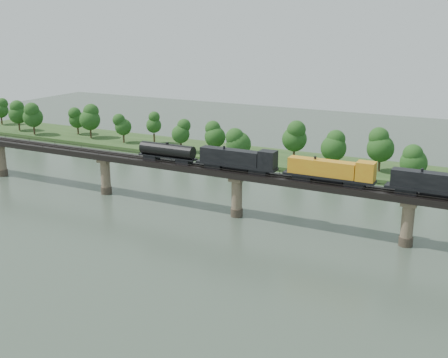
% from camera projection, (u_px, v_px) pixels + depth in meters
% --- Properties ---
extents(ground, '(400.00, 400.00, 0.00)m').
position_uv_depth(ground, '(170.00, 262.00, 111.39)').
color(ground, '#334134').
rests_on(ground, ground).
extents(far_bank, '(300.00, 24.00, 1.60)m').
position_uv_depth(far_bank, '(311.00, 163.00, 183.73)').
color(far_bank, '#27451B').
rests_on(far_bank, ground).
extents(bridge, '(236.00, 30.00, 11.50)m').
position_uv_depth(bridge, '(237.00, 195.00, 135.50)').
color(bridge, '#473A2D').
rests_on(bridge, ground).
extents(bridge_superstructure, '(220.00, 4.90, 0.75)m').
position_uv_depth(bridge_superstructure, '(237.00, 170.00, 133.76)').
color(bridge_superstructure, black).
rests_on(bridge_superstructure, bridge).
extents(far_treeline, '(289.06, 17.54, 13.60)m').
position_uv_depth(far_treeline, '(283.00, 140.00, 181.33)').
color(far_treeline, '#382619').
rests_on(far_treeline, far_bank).
extents(freight_train, '(83.14, 3.24, 5.72)m').
position_uv_depth(freight_train, '(297.00, 167.00, 126.41)').
color(freight_train, black).
rests_on(freight_train, bridge).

